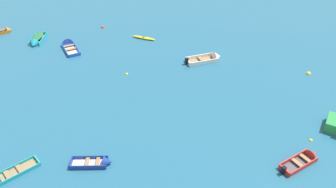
{
  "coord_description": "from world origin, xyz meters",
  "views": [
    {
      "loc": [
        -2.17,
        0.38,
        16.79
      ],
      "look_at": [
        0.0,
        23.87,
        0.15
      ],
      "focal_mm": 34.9,
      "sensor_mm": 36.0,
      "label": 1
    }
  ],
  "objects_px": {
    "rowboat_orange_outer_right": "(2,31)",
    "rowboat_turquoise_midfield_left": "(36,40)",
    "mooring_buoy_central": "(308,74)",
    "mooring_buoy_trailing": "(127,74)",
    "rowboat_red_outer_left": "(305,159)",
    "rowboat_blue_near_camera": "(68,45)",
    "rowboat_deep_blue_center": "(99,163)",
    "mooring_buoy_between_boats_left": "(103,28)",
    "kayak_yellow_distant_center": "(144,38)",
    "rowboat_white_far_back": "(210,58)",
    "mooring_buoy_midfield": "(311,141)",
    "rowboat_turquoise_back_row_right": "(4,177)"
  },
  "relations": [
    {
      "from": "rowboat_orange_outer_right",
      "to": "rowboat_turquoise_midfield_left",
      "type": "xyz_separation_m",
      "value": [
        4.8,
        -3.03,
        0.05
      ]
    },
    {
      "from": "mooring_buoy_central",
      "to": "mooring_buoy_trailing",
      "type": "xyz_separation_m",
      "value": [
        -17.73,
        1.58,
        0.0
      ]
    },
    {
      "from": "mooring_buoy_central",
      "to": "rowboat_red_outer_left",
      "type": "bearing_deg",
      "value": -115.84
    },
    {
      "from": "rowboat_red_outer_left",
      "to": "mooring_buoy_central",
      "type": "distance_m",
      "value": 12.2
    },
    {
      "from": "rowboat_blue_near_camera",
      "to": "rowboat_turquoise_midfield_left",
      "type": "bearing_deg",
      "value": 160.56
    },
    {
      "from": "rowboat_deep_blue_center",
      "to": "rowboat_orange_outer_right",
      "type": "xyz_separation_m",
      "value": [
        -13.44,
        22.57,
        0.09
      ]
    },
    {
      "from": "rowboat_deep_blue_center",
      "to": "mooring_buoy_between_boats_left",
      "type": "relative_size",
      "value": 6.23
    },
    {
      "from": "rowboat_turquoise_midfield_left",
      "to": "mooring_buoy_central",
      "type": "bearing_deg",
      "value": -18.72
    },
    {
      "from": "rowboat_turquoise_midfield_left",
      "to": "rowboat_deep_blue_center",
      "type": "bearing_deg",
      "value": -66.12
    },
    {
      "from": "rowboat_red_outer_left",
      "to": "kayak_yellow_distant_center",
      "type": "distance_m",
      "value": 22.88
    },
    {
      "from": "rowboat_red_outer_left",
      "to": "kayak_yellow_distant_center",
      "type": "xyz_separation_m",
      "value": [
        -10.49,
        20.33,
        -0.04
      ]
    },
    {
      "from": "rowboat_blue_near_camera",
      "to": "kayak_yellow_distant_center",
      "type": "height_order",
      "value": "rowboat_blue_near_camera"
    },
    {
      "from": "mooring_buoy_central",
      "to": "mooring_buoy_trailing",
      "type": "bearing_deg",
      "value": 174.9
    },
    {
      "from": "rowboat_white_far_back",
      "to": "mooring_buoy_trailing",
      "type": "distance_m",
      "value": 8.91
    },
    {
      "from": "rowboat_red_outer_left",
      "to": "rowboat_turquoise_midfield_left",
      "type": "xyz_separation_m",
      "value": [
        -22.79,
        20.51,
        0.12
      ]
    },
    {
      "from": "rowboat_deep_blue_center",
      "to": "kayak_yellow_distant_center",
      "type": "relative_size",
      "value": 1.04
    },
    {
      "from": "rowboat_deep_blue_center",
      "to": "rowboat_orange_outer_right",
      "type": "height_order",
      "value": "rowboat_deep_blue_center"
    },
    {
      "from": "kayak_yellow_distant_center",
      "to": "mooring_buoy_trailing",
      "type": "height_order",
      "value": "kayak_yellow_distant_center"
    },
    {
      "from": "rowboat_white_far_back",
      "to": "kayak_yellow_distant_center",
      "type": "relative_size",
      "value": 1.45
    },
    {
      "from": "rowboat_turquoise_midfield_left",
      "to": "mooring_buoy_central",
      "type": "relative_size",
      "value": 7.32
    },
    {
      "from": "rowboat_blue_near_camera",
      "to": "rowboat_orange_outer_right",
      "type": "bearing_deg",
      "value": 153.02
    },
    {
      "from": "kayak_yellow_distant_center",
      "to": "rowboat_orange_outer_right",
      "type": "xyz_separation_m",
      "value": [
        -17.09,
        3.21,
        0.12
      ]
    },
    {
      "from": "rowboat_deep_blue_center",
      "to": "mooring_buoy_trailing",
      "type": "xyz_separation_m",
      "value": [
        1.73,
        11.6,
        -0.16
      ]
    },
    {
      "from": "mooring_buoy_central",
      "to": "rowboat_blue_near_camera",
      "type": "bearing_deg",
      "value": 161.39
    },
    {
      "from": "mooring_buoy_trailing",
      "to": "rowboat_turquoise_midfield_left",
      "type": "bearing_deg",
      "value": 142.58
    },
    {
      "from": "kayak_yellow_distant_center",
      "to": "rowboat_turquoise_midfield_left",
      "type": "height_order",
      "value": "rowboat_turquoise_midfield_left"
    },
    {
      "from": "rowboat_white_far_back",
      "to": "kayak_yellow_distant_center",
      "type": "xyz_separation_m",
      "value": [
        -6.76,
        5.71,
        -0.07
      ]
    },
    {
      "from": "rowboat_deep_blue_center",
      "to": "mooring_buoy_central",
      "type": "height_order",
      "value": "rowboat_deep_blue_center"
    },
    {
      "from": "mooring_buoy_midfield",
      "to": "kayak_yellow_distant_center",
      "type": "bearing_deg",
      "value": 122.64
    },
    {
      "from": "rowboat_white_far_back",
      "to": "rowboat_orange_outer_right",
      "type": "distance_m",
      "value": 25.46
    },
    {
      "from": "mooring_buoy_between_boats_left",
      "to": "mooring_buoy_midfield",
      "type": "bearing_deg",
      "value": -52.78
    },
    {
      "from": "rowboat_white_far_back",
      "to": "rowboat_blue_near_camera",
      "type": "bearing_deg",
      "value": 163.41
    },
    {
      "from": "rowboat_blue_near_camera",
      "to": "mooring_buoy_trailing",
      "type": "distance_m",
      "value": 9.33
    },
    {
      "from": "mooring_buoy_central",
      "to": "rowboat_turquoise_midfield_left",
      "type": "bearing_deg",
      "value": 161.28
    },
    {
      "from": "rowboat_turquoise_midfield_left",
      "to": "mooring_buoy_midfield",
      "type": "distance_m",
      "value": 30.45
    },
    {
      "from": "rowboat_white_far_back",
      "to": "kayak_yellow_distant_center",
      "type": "height_order",
      "value": "rowboat_white_far_back"
    },
    {
      "from": "rowboat_turquoise_midfield_left",
      "to": "mooring_buoy_trailing",
      "type": "bearing_deg",
      "value": -37.42
    },
    {
      "from": "mooring_buoy_central",
      "to": "mooring_buoy_trailing",
      "type": "relative_size",
      "value": 1.61
    },
    {
      "from": "rowboat_deep_blue_center",
      "to": "rowboat_turquoise_back_row_right",
      "type": "bearing_deg",
      "value": -173.62
    },
    {
      "from": "rowboat_turquoise_back_row_right",
      "to": "mooring_buoy_between_boats_left",
      "type": "relative_size",
      "value": 6.69
    },
    {
      "from": "rowboat_blue_near_camera",
      "to": "rowboat_deep_blue_center",
      "type": "bearing_deg",
      "value": -75.05
    },
    {
      "from": "rowboat_white_far_back",
      "to": "rowboat_turquoise_midfield_left",
      "type": "bearing_deg",
      "value": 162.83
    },
    {
      "from": "rowboat_turquoise_midfield_left",
      "to": "mooring_buoy_trailing",
      "type": "xyz_separation_m",
      "value": [
        10.38,
        -7.94,
        -0.3
      ]
    },
    {
      "from": "rowboat_white_far_back",
      "to": "mooring_buoy_central",
      "type": "relative_size",
      "value": 8.59
    },
    {
      "from": "mooring_buoy_central",
      "to": "mooring_buoy_midfield",
      "type": "bearing_deg",
      "value": -113.76
    },
    {
      "from": "rowboat_blue_near_camera",
      "to": "mooring_buoy_midfield",
      "type": "xyz_separation_m",
      "value": [
        20.31,
        -17.27,
        -0.16
      ]
    },
    {
      "from": "rowboat_turquoise_back_row_right",
      "to": "rowboat_deep_blue_center",
      "type": "xyz_separation_m",
      "value": [
        6.07,
        0.68,
        0.03
      ]
    },
    {
      "from": "rowboat_white_far_back",
      "to": "rowboat_blue_near_camera",
      "type": "relative_size",
      "value": 1.03
    },
    {
      "from": "rowboat_blue_near_camera",
      "to": "mooring_buoy_central",
      "type": "relative_size",
      "value": 8.37
    },
    {
      "from": "rowboat_turquoise_back_row_right",
      "to": "kayak_yellow_distant_center",
      "type": "xyz_separation_m",
      "value": [
        9.71,
        20.04,
        0.0
      ]
    }
  ]
}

